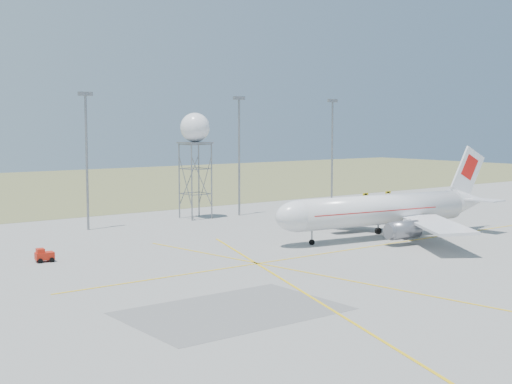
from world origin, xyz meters
TOP-DOWN VIEW (x-y plane):
  - mast_b at (-10.00, 66.00)m, footprint 2.20×0.50m
  - mast_c at (18.00, 66.00)m, footprint 2.20×0.50m
  - mast_d at (40.00, 66.00)m, footprint 2.20×0.50m
  - taxi_sign_near at (55.60, 72.00)m, footprint 1.60×0.17m
  - taxi_sign_far at (62.60, 72.00)m, footprint 1.60×0.17m
  - airliner_main at (19.49, 34.02)m, footprint 36.80×35.51m
  - radar_tower at (9.78, 67.17)m, footprint 4.87×4.87m
  - baggage_tug at (-24.57, 45.72)m, footprint 2.22×1.89m

SIDE VIEW (x-z plane):
  - baggage_tug at x=-24.57m, z-range -0.19..1.39m
  - taxi_sign_near at x=55.60m, z-range 0.29..1.49m
  - taxi_sign_far at x=62.60m, z-range 0.29..1.49m
  - airliner_main at x=19.49m, z-range -2.43..10.11m
  - radar_tower at x=9.78m, z-range 1.08..18.73m
  - mast_b at x=-10.00m, z-range 1.82..22.32m
  - mast_c at x=18.00m, z-range 1.82..22.32m
  - mast_d at x=40.00m, z-range 1.82..22.32m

